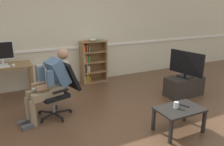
{
  "coord_description": "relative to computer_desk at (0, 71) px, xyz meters",
  "views": [
    {
      "loc": [
        -1.62,
        -2.78,
        1.93
      ],
      "look_at": [
        0.15,
        0.85,
        0.7
      ],
      "focal_mm": 35.29,
      "sensor_mm": 36.0,
      "label": 1
    }
  ],
  "objects": [
    {
      "name": "radiator",
      "position": [
        1.08,
        0.39,
        -0.34
      ],
      "size": [
        0.96,
        0.08,
        0.6
      ],
      "color": "white",
      "rests_on": "ground_plane"
    },
    {
      "name": "imac_monitor",
      "position": [
        0.07,
        0.08,
        0.4
      ],
      "size": [
        0.48,
        0.14,
        0.49
      ],
      "color": "silver",
      "rests_on": "computer_desk"
    },
    {
      "name": "tv_screen",
      "position": [
        3.63,
        -1.49,
        0.09
      ],
      "size": [
        0.26,
        0.82,
        0.57
      ],
      "rotation": [
        0.0,
        0.0,
        1.76
      ],
      "color": "black",
      "rests_on": "tv_stand"
    },
    {
      "name": "coffee_table",
      "position": [
        2.49,
        -2.59,
        -0.29
      ],
      "size": [
        0.73,
        0.47,
        0.41
      ],
      "color": "black",
      "rests_on": "ground_plane"
    },
    {
      "name": "computer_mouse",
      "position": [
        0.26,
        -0.12,
        0.13
      ],
      "size": [
        0.06,
        0.1,
        0.03
      ],
      "primitive_type": "cube",
      "color": "white",
      "rests_on": "computer_desk"
    },
    {
      "name": "tv_stand",
      "position": [
        3.63,
        -1.49,
        -0.42
      ],
      "size": [
        0.84,
        0.41,
        0.43
      ],
      "color": "#2D2823",
      "rests_on": "ground_plane"
    },
    {
      "name": "back_wall",
      "position": [
        1.79,
        0.5,
        0.71
      ],
      "size": [
        12.0,
        0.13,
        2.7
      ],
      "color": "beige",
      "rests_on": "ground_plane"
    },
    {
      "name": "bookshelf",
      "position": [
        2.13,
        0.29,
        -0.09
      ],
      "size": [
        0.67,
        0.29,
        1.14
      ],
      "color": "olive",
      "rests_on": "ground_plane"
    },
    {
      "name": "drinking_glass",
      "position": [
        2.44,
        -2.55,
        -0.18
      ],
      "size": [
        0.07,
        0.07,
        0.1
      ],
      "primitive_type": "cylinder",
      "color": "silver",
      "rests_on": "coffee_table"
    },
    {
      "name": "ground_plane",
      "position": [
        1.79,
        -2.15,
        -0.64
      ],
      "size": [
        18.0,
        18.0,
        0.0
      ],
      "primitive_type": "plane",
      "color": "brown"
    },
    {
      "name": "person_seated",
      "position": [
        0.78,
        -1.21,
        0.01
      ],
      "size": [
        0.99,
        0.56,
        1.22
      ],
      "rotation": [
        0.0,
        0.0,
        -1.29
      ],
      "color": "#937F60",
      "rests_on": "ground_plane"
    },
    {
      "name": "keyboard",
      "position": [
        0.01,
        -0.14,
        0.13
      ],
      "size": [
        0.36,
        0.12,
        0.02
      ],
      "primitive_type": "cube",
      "color": "white",
      "rests_on": "computer_desk"
    },
    {
      "name": "spare_remote",
      "position": [
        2.61,
        -2.56,
        -0.23
      ],
      "size": [
        0.09,
        0.15,
        0.02
      ],
      "primitive_type": "cube",
      "rotation": [
        0.0,
        0.0,
        0.36
      ],
      "color": "black",
      "rests_on": "coffee_table"
    },
    {
      "name": "office_chair",
      "position": [
        0.96,
        -1.16,
        -0.12
      ],
      "size": [
        0.8,
        0.66,
        0.97
      ],
      "rotation": [
        0.0,
        0.0,
        -1.29
      ],
      "color": "black",
      "rests_on": "ground_plane"
    },
    {
      "name": "computer_desk",
      "position": [
        0.0,
        0.0,
        0.0
      ],
      "size": [
        1.24,
        0.57,
        0.76
      ],
      "color": "olive",
      "rests_on": "ground_plane"
    }
  ]
}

